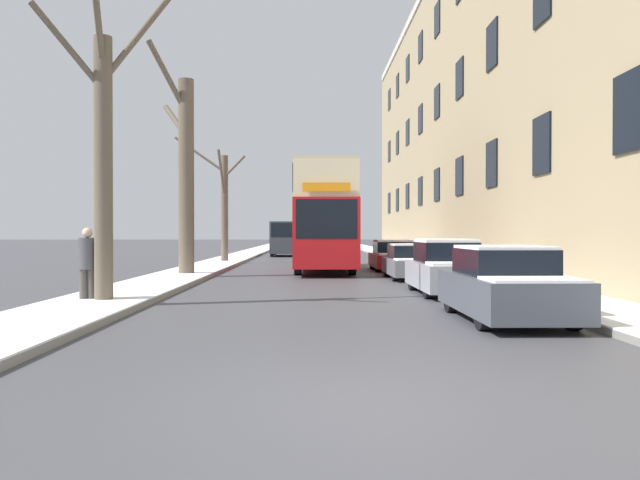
# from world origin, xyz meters

# --- Properties ---
(ground_plane) EXTENTS (320.00, 320.00, 0.00)m
(ground_plane) POSITION_xyz_m (0.00, 0.00, 0.00)
(ground_plane) COLOR #424247
(sidewalk_left) EXTENTS (2.27, 130.00, 0.16)m
(sidewalk_left) POSITION_xyz_m (-5.42, 53.00, 0.08)
(sidewalk_left) COLOR gray
(sidewalk_left) RESTS_ON ground
(sidewalk_right) EXTENTS (2.27, 130.00, 0.16)m
(sidewalk_right) POSITION_xyz_m (5.42, 53.00, 0.08)
(sidewalk_right) COLOR gray
(sidewalk_right) RESTS_ON ground
(terrace_facade_right) EXTENTS (9.10, 53.64, 17.30)m
(terrace_facade_right) POSITION_xyz_m (11.05, 28.64, 8.65)
(terrace_facade_right) COLOR tan
(terrace_facade_right) RESTS_ON ground
(bare_tree_left_0) EXTENTS (3.21, 1.69, 7.68)m
(bare_tree_left_0) POSITION_xyz_m (-5.29, 8.30, 3.47)
(bare_tree_left_0) COLOR brown
(bare_tree_left_0) RESTS_ON ground
(bare_tree_left_1) EXTENTS (1.60, 2.71, 8.78)m
(bare_tree_left_1) POSITION_xyz_m (-5.34, 17.82, 4.10)
(bare_tree_left_1) COLOR brown
(bare_tree_left_1) RESTS_ON ground
(bare_tree_left_2) EXTENTS (4.05, 2.35, 7.05)m
(bare_tree_left_2) POSITION_xyz_m (-5.35, 28.39, 3.34)
(bare_tree_left_2) COLOR brown
(bare_tree_left_2) RESTS_ON ground
(double_decker_bus) EXTENTS (2.54, 10.29, 4.56)m
(double_decker_bus) POSITION_xyz_m (0.04, 21.95, 2.57)
(double_decker_bus) COLOR red
(double_decker_bus) RESTS_ON ground
(parked_car_0) EXTENTS (1.77, 4.09, 1.43)m
(parked_car_0) POSITION_xyz_m (3.19, 5.84, 0.67)
(parked_car_0) COLOR #474C56
(parked_car_0) RESTS_ON ground
(parked_car_1) EXTENTS (1.69, 4.00, 1.52)m
(parked_car_1) POSITION_xyz_m (3.19, 11.01, 0.69)
(parked_car_1) COLOR #9EA3AD
(parked_car_1) RESTS_ON ground
(parked_car_2) EXTENTS (1.80, 4.02, 1.29)m
(parked_car_2) POSITION_xyz_m (3.19, 16.79, 0.60)
(parked_car_2) COLOR slate
(parked_car_2) RESTS_ON ground
(parked_car_3) EXTENTS (1.88, 4.12, 1.38)m
(parked_car_3) POSITION_xyz_m (3.19, 21.96, 0.64)
(parked_car_3) COLOR maroon
(parked_car_3) RESTS_ON ground
(oncoming_van) EXTENTS (1.93, 5.19, 2.51)m
(oncoming_van) POSITION_xyz_m (-2.43, 39.89, 1.35)
(oncoming_van) COLOR #333842
(oncoming_van) RESTS_ON ground
(pedestrian_left_sidewalk) EXTENTS (0.39, 0.39, 1.80)m
(pedestrian_left_sidewalk) POSITION_xyz_m (-5.73, 8.44, 0.99)
(pedestrian_left_sidewalk) COLOR #4C4742
(pedestrian_left_sidewalk) RESTS_ON ground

